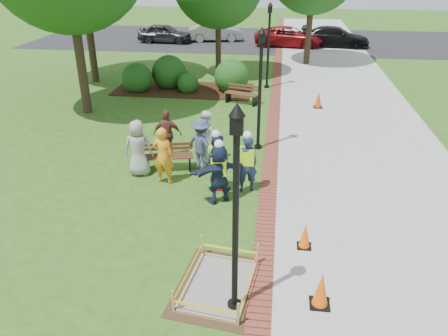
# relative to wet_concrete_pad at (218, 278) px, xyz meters

# --- Properties ---
(ground) EXTENTS (100.00, 100.00, 0.00)m
(ground) POSITION_rel_wet_concrete_pad_xyz_m (-0.85, 2.46, -0.23)
(ground) COLOR #285116
(ground) RESTS_ON ground
(sidewalk) EXTENTS (6.00, 60.00, 0.02)m
(sidewalk) POSITION_rel_wet_concrete_pad_xyz_m (4.15, 12.46, -0.22)
(sidewalk) COLOR #9E9E99
(sidewalk) RESTS_ON ground
(brick_edging) EXTENTS (0.50, 60.00, 0.03)m
(brick_edging) POSITION_rel_wet_concrete_pad_xyz_m (0.90, 12.46, -0.22)
(brick_edging) COLOR maroon
(brick_edging) RESTS_ON ground
(mulch_bed) EXTENTS (7.00, 3.00, 0.05)m
(mulch_bed) POSITION_rel_wet_concrete_pad_xyz_m (-3.85, 14.46, -0.21)
(mulch_bed) COLOR #381E0F
(mulch_bed) RESTS_ON ground
(parking_lot) EXTENTS (36.00, 12.00, 0.01)m
(parking_lot) POSITION_rel_wet_concrete_pad_xyz_m (-0.85, 29.46, -0.23)
(parking_lot) COLOR black
(parking_lot) RESTS_ON ground
(wet_concrete_pad) EXTENTS (1.99, 2.50, 0.55)m
(wet_concrete_pad) POSITION_rel_wet_concrete_pad_xyz_m (0.00, 0.00, 0.00)
(wet_concrete_pad) COLOR #47331E
(wet_concrete_pad) RESTS_ON ground
(bench_near) EXTENTS (1.63, 0.85, 0.84)m
(bench_near) POSITION_rel_wet_concrete_pad_xyz_m (-2.38, 5.33, 0.03)
(bench_near) COLOR brown
(bench_near) RESTS_ON ground
(bench_far) EXTENTS (1.65, 0.98, 0.85)m
(bench_far) POSITION_rel_wet_concrete_pad_xyz_m (-0.67, 12.59, 0.04)
(bench_far) COLOR #56351D
(bench_far) RESTS_ON ground
(cone_front) EXTENTS (0.40, 0.40, 0.80)m
(cone_front) POSITION_rel_wet_concrete_pad_xyz_m (2.10, -0.29, 0.15)
(cone_front) COLOR black
(cone_front) RESTS_ON ground
(cone_back) EXTENTS (0.34, 0.34, 0.67)m
(cone_back) POSITION_rel_wet_concrete_pad_xyz_m (1.85, 1.63, 0.09)
(cone_back) COLOR black
(cone_back) RESTS_ON ground
(cone_far) EXTENTS (0.39, 0.39, 0.77)m
(cone_far) POSITION_rel_wet_concrete_pad_xyz_m (2.85, 12.38, 0.14)
(cone_far) COLOR black
(cone_far) RESTS_ON ground
(toolbox) EXTENTS (0.41, 0.26, 0.19)m
(toolbox) POSITION_rel_wet_concrete_pad_xyz_m (-0.57, 4.19, -0.14)
(toolbox) COLOR red
(toolbox) RESTS_ON ground
(lamp_near) EXTENTS (0.28, 0.28, 4.26)m
(lamp_near) POSITION_rel_wet_concrete_pad_xyz_m (0.40, -0.54, 2.25)
(lamp_near) COLOR black
(lamp_near) RESTS_ON ground
(lamp_mid) EXTENTS (0.28, 0.28, 4.26)m
(lamp_mid) POSITION_rel_wet_concrete_pad_xyz_m (0.40, 7.46, 2.25)
(lamp_mid) COLOR black
(lamp_mid) RESTS_ON ground
(lamp_far) EXTENTS (0.28, 0.28, 4.26)m
(lamp_far) POSITION_rel_wet_concrete_pad_xyz_m (0.40, 15.46, 2.25)
(lamp_far) COLOR black
(lamp_far) RESTS_ON ground
(shrub_a) EXTENTS (1.55, 1.55, 1.55)m
(shrub_a) POSITION_rel_wet_concrete_pad_xyz_m (-6.12, 13.96, -0.23)
(shrub_a) COLOR #1B4012
(shrub_a) RESTS_ON ground
(shrub_b) EXTENTS (1.79, 1.79, 1.79)m
(shrub_b) POSITION_rel_wet_concrete_pad_xyz_m (-4.69, 14.92, -0.23)
(shrub_b) COLOR #1B4012
(shrub_b) RESTS_ON ground
(shrub_c) EXTENTS (1.07, 1.07, 1.07)m
(shrub_c) POSITION_rel_wet_concrete_pad_xyz_m (-3.52, 14.06, -0.23)
(shrub_c) COLOR #1B4012
(shrub_c) RESTS_ON ground
(shrub_d) EXTENTS (1.75, 1.75, 1.75)m
(shrub_d) POSITION_rel_wet_concrete_pad_xyz_m (-1.36, 14.56, -0.23)
(shrub_d) COLOR #1B4012
(shrub_d) RESTS_ON ground
(shrub_e) EXTENTS (0.87, 0.87, 0.87)m
(shrub_e) POSITION_rel_wet_concrete_pad_xyz_m (-3.99, 15.36, -0.23)
(shrub_e) COLOR #1B4012
(shrub_e) RESTS_ON ground
(casual_person_a) EXTENTS (0.62, 0.44, 1.81)m
(casual_person_a) POSITION_rel_wet_concrete_pad_xyz_m (-3.21, 4.90, 0.67)
(casual_person_a) COLOR gray
(casual_person_a) RESTS_ON ground
(casual_person_b) EXTENTS (0.61, 0.43, 1.79)m
(casual_person_b) POSITION_rel_wet_concrete_pad_xyz_m (-2.30, 4.45, 0.66)
(casual_person_b) COLOR orange
(casual_person_b) RESTS_ON ground
(casual_person_c) EXTENTS (0.63, 0.67, 1.77)m
(casual_person_c) POSITION_rel_wet_concrete_pad_xyz_m (-1.25, 6.20, 0.65)
(casual_person_c) COLOR white
(casual_person_c) RESTS_ON ground
(casual_person_d) EXTENTS (0.55, 0.36, 1.67)m
(casual_person_d) POSITION_rel_wet_concrete_pad_xyz_m (-2.63, 6.33, 0.60)
(casual_person_d) COLOR brown
(casual_person_d) RESTS_ON ground
(casual_person_e) EXTENTS (0.65, 0.59, 1.71)m
(casual_person_e) POSITION_rel_wet_concrete_pad_xyz_m (-1.32, 5.55, 0.62)
(casual_person_e) COLOR #394164
(casual_person_e) RESTS_ON ground
(hivis_worker_a) EXTENTS (0.66, 0.59, 1.89)m
(hivis_worker_a) POSITION_rel_wet_concrete_pad_xyz_m (-0.48, 3.54, 0.70)
(hivis_worker_a) COLOR #192B42
(hivis_worker_a) RESTS_ON ground
(hivis_worker_b) EXTENTS (0.63, 0.50, 1.89)m
(hivis_worker_b) POSITION_rel_wet_concrete_pad_xyz_m (0.24, 4.27, 0.70)
(hivis_worker_b) COLOR #18213E
(hivis_worker_b) RESTS_ON ground
(hivis_worker_c) EXTENTS (0.57, 0.38, 1.90)m
(hivis_worker_c) POSITION_rel_wet_concrete_pad_xyz_m (-0.65, 4.21, 0.71)
(hivis_worker_c) COLOR #192541
(hivis_worker_c) RESTS_ON ground
(parked_car_a) EXTENTS (2.24, 4.84, 1.56)m
(parked_car_a) POSITION_rel_wet_concrete_pad_xyz_m (-8.05, 27.26, -0.23)
(parked_car_a) COLOR #28282B
(parked_car_a) RESTS_ON ground
(parked_car_b) EXTENTS (3.02, 5.04, 1.54)m
(parked_car_b) POSITION_rel_wet_concrete_pad_xyz_m (-4.22, 28.44, -0.23)
(parked_car_b) COLOR gray
(parked_car_b) RESTS_ON ground
(parked_car_c) EXTENTS (2.67, 5.00, 1.56)m
(parked_car_c) POSITION_rel_wet_concrete_pad_xyz_m (1.61, 26.99, -0.23)
(parked_car_c) COLOR maroon
(parked_car_c) RESTS_ON ground
(parked_car_d) EXTENTS (2.69, 5.07, 1.58)m
(parked_car_d) POSITION_rel_wet_concrete_pad_xyz_m (5.01, 27.28, -0.23)
(parked_car_d) COLOR black
(parked_car_d) RESTS_ON ground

